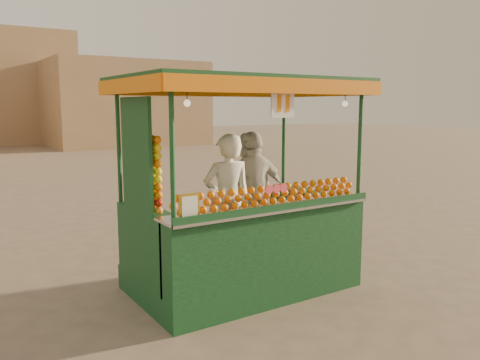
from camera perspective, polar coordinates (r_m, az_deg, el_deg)
ground at (r=6.75m, az=0.91°, el=-11.80°), size 90.00×90.00×0.00m
building_right at (r=31.09m, az=-13.30°, el=8.68°), size 9.00×6.00×5.00m
juice_cart at (r=6.17m, az=0.16°, el=-5.18°), size 2.97×1.93×2.70m
vendor_left at (r=6.11m, az=-1.48°, el=-2.58°), size 0.69×0.52×1.71m
vendor_middle at (r=6.95m, az=0.79°, el=-1.35°), size 1.02×1.02×1.67m
vendor_right at (r=6.78m, az=1.64°, el=-1.47°), size 1.02×0.46×1.71m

